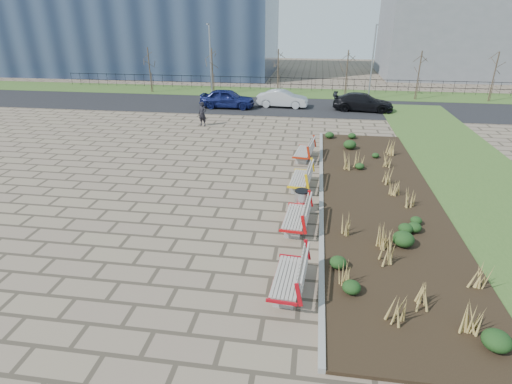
# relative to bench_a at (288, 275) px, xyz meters

# --- Properties ---
(ground) EXTENTS (120.00, 120.00, 0.00)m
(ground) POSITION_rel_bench_a_xyz_m (-3.00, 1.35, -0.50)
(ground) COLOR #73644F
(ground) RESTS_ON ground
(planting_bed) EXTENTS (4.50, 18.00, 0.10)m
(planting_bed) POSITION_rel_bench_a_xyz_m (3.25, 6.35, -0.45)
(planting_bed) COLOR black
(planting_bed) RESTS_ON ground
(planting_curb) EXTENTS (0.16, 18.00, 0.15)m
(planting_curb) POSITION_rel_bench_a_xyz_m (0.92, 6.35, -0.42)
(planting_curb) COLOR gray
(planting_curb) RESTS_ON ground
(grass_verge_near) EXTENTS (5.00, 38.00, 0.04)m
(grass_verge_near) POSITION_rel_bench_a_xyz_m (8.00, 6.35, -0.48)
(grass_verge_near) COLOR #33511E
(grass_verge_near) RESTS_ON ground
(grass_verge_far) EXTENTS (80.00, 5.00, 0.04)m
(grass_verge_far) POSITION_rel_bench_a_xyz_m (-3.00, 29.35, -0.48)
(grass_verge_far) COLOR #33511E
(grass_verge_far) RESTS_ON ground
(road) EXTENTS (80.00, 7.00, 0.02)m
(road) POSITION_rel_bench_a_xyz_m (-3.00, 23.35, -0.49)
(road) COLOR black
(road) RESTS_ON ground
(bench_a) EXTENTS (1.05, 2.16, 1.00)m
(bench_a) POSITION_rel_bench_a_xyz_m (0.00, 0.00, 0.00)
(bench_a) COLOR #AE0B15
(bench_a) RESTS_ON ground
(bench_b) EXTENTS (1.07, 2.17, 1.00)m
(bench_b) POSITION_rel_bench_a_xyz_m (0.00, 3.49, 0.00)
(bench_b) COLOR red
(bench_b) RESTS_ON ground
(bench_c) EXTENTS (1.09, 2.17, 1.00)m
(bench_c) POSITION_rel_bench_a_xyz_m (0.00, 7.08, 0.00)
(bench_c) COLOR yellow
(bench_c) RESTS_ON ground
(bench_d) EXTENTS (1.16, 2.20, 1.00)m
(bench_d) POSITION_rel_bench_a_xyz_m (0.00, 10.75, 0.00)
(bench_d) COLOR #AA220B
(bench_d) RESTS_ON ground
(litter_bin) EXTENTS (0.54, 0.54, 0.85)m
(litter_bin) POSITION_rel_bench_a_xyz_m (0.17, 4.80, -0.07)
(litter_bin) COLOR #B2B2B7
(litter_bin) RESTS_ON ground
(pedestrian) EXTENTS (0.66, 0.52, 1.58)m
(pedestrian) POSITION_rel_bench_a_xyz_m (-6.89, 16.56, 0.29)
(pedestrian) COLOR black
(pedestrian) RESTS_ON ground
(car_blue) EXTENTS (4.31, 1.81, 1.46)m
(car_blue) POSITION_rel_bench_a_xyz_m (-6.42, 22.17, 0.25)
(car_blue) COLOR #11194E
(car_blue) RESTS_ON road
(car_silver) EXTENTS (4.06, 1.64, 1.31)m
(car_silver) POSITION_rel_bench_a_xyz_m (-2.15, 23.09, 0.18)
(car_silver) COLOR #B1B5B9
(car_silver) RESTS_ON road
(car_black) EXTENTS (4.70, 2.29, 1.32)m
(car_black) POSITION_rel_bench_a_xyz_m (4.05, 22.68, 0.18)
(car_black) COLOR black
(car_black) RESTS_ON road
(tree_a) EXTENTS (1.40, 1.40, 4.00)m
(tree_a) POSITION_rel_bench_a_xyz_m (-15.00, 27.85, 1.54)
(tree_a) COLOR #4C3D2D
(tree_a) RESTS_ON grass_verge_far
(tree_b) EXTENTS (1.40, 1.40, 4.00)m
(tree_b) POSITION_rel_bench_a_xyz_m (-9.00, 27.85, 1.54)
(tree_b) COLOR #4C3D2D
(tree_b) RESTS_ON grass_verge_far
(tree_c) EXTENTS (1.40, 1.40, 4.00)m
(tree_c) POSITION_rel_bench_a_xyz_m (-3.00, 27.85, 1.54)
(tree_c) COLOR #4C3D2D
(tree_c) RESTS_ON grass_verge_far
(tree_d) EXTENTS (1.40, 1.40, 4.00)m
(tree_d) POSITION_rel_bench_a_xyz_m (3.00, 27.85, 1.54)
(tree_d) COLOR #4C3D2D
(tree_d) RESTS_ON grass_verge_far
(tree_e) EXTENTS (1.40, 1.40, 4.00)m
(tree_e) POSITION_rel_bench_a_xyz_m (9.00, 27.85, 1.54)
(tree_e) COLOR #4C3D2D
(tree_e) RESTS_ON grass_verge_far
(tree_f) EXTENTS (1.40, 1.40, 4.00)m
(tree_f) POSITION_rel_bench_a_xyz_m (15.00, 27.85, 1.54)
(tree_f) COLOR #4C3D2D
(tree_f) RESTS_ON grass_verge_far
(lamp_west) EXTENTS (0.24, 0.60, 6.00)m
(lamp_west) POSITION_rel_bench_a_xyz_m (-9.00, 27.35, 2.54)
(lamp_west) COLOR gray
(lamp_west) RESTS_ON grass_verge_far
(lamp_east) EXTENTS (0.24, 0.60, 6.00)m
(lamp_east) POSITION_rel_bench_a_xyz_m (5.00, 27.35, 2.54)
(lamp_east) COLOR gray
(lamp_east) RESTS_ON grass_verge_far
(railing_fence) EXTENTS (44.00, 0.10, 1.20)m
(railing_fence) POSITION_rel_bench_a_xyz_m (-3.00, 30.85, 0.14)
(railing_fence) COLOR black
(railing_fence) RESTS_ON grass_verge_far
(building_glass) EXTENTS (40.00, 14.00, 15.00)m
(building_glass) POSITION_rel_bench_a_xyz_m (-25.00, 41.35, 7.00)
(building_glass) COLOR #192338
(building_glass) RESTS_ON ground
(building_grey) EXTENTS (18.00, 12.00, 10.00)m
(building_grey) POSITION_rel_bench_a_xyz_m (17.00, 43.35, 4.50)
(building_grey) COLOR slate
(building_grey) RESTS_ON ground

